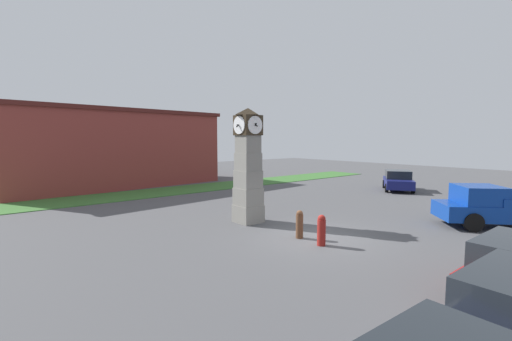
{
  "coord_description": "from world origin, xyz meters",
  "views": [
    {
      "loc": [
        -10.32,
        -8.78,
        3.91
      ],
      "look_at": [
        -0.2,
        3.47,
        2.45
      ],
      "focal_mm": 24.0,
      "sensor_mm": 36.0,
      "label": 1
    }
  ],
  "objects_px": {
    "clock_tower": "(248,168)",
    "pickup_truck": "(499,207)",
    "car_far_lot": "(398,180)",
    "bollard_mid_row": "(300,224)",
    "bollard_near_tower": "(321,230)"
  },
  "relations": [
    {
      "from": "clock_tower",
      "to": "car_far_lot",
      "type": "bearing_deg",
      "value": 2.19
    },
    {
      "from": "clock_tower",
      "to": "pickup_truck",
      "type": "distance_m",
      "value": 11.28
    },
    {
      "from": "bollard_near_tower",
      "to": "car_far_lot",
      "type": "bearing_deg",
      "value": 18.56
    },
    {
      "from": "bollard_near_tower",
      "to": "bollard_mid_row",
      "type": "relative_size",
      "value": 1.02
    },
    {
      "from": "bollard_near_tower",
      "to": "bollard_mid_row",
      "type": "xyz_separation_m",
      "value": [
        0.06,
        1.15,
        -0.01
      ]
    },
    {
      "from": "bollard_mid_row",
      "to": "pickup_truck",
      "type": "xyz_separation_m",
      "value": [
        8.05,
        -4.45,
        0.36
      ]
    },
    {
      "from": "bollard_mid_row",
      "to": "pickup_truck",
      "type": "relative_size",
      "value": 0.23
    },
    {
      "from": "pickup_truck",
      "to": "bollard_near_tower",
      "type": "bearing_deg",
      "value": 157.87
    },
    {
      "from": "pickup_truck",
      "to": "clock_tower",
      "type": "bearing_deg",
      "value": 135.66
    },
    {
      "from": "bollard_mid_row",
      "to": "car_far_lot",
      "type": "bearing_deg",
      "value": 14.61
    },
    {
      "from": "car_far_lot",
      "to": "pickup_truck",
      "type": "bearing_deg",
      "value": -129.96
    },
    {
      "from": "car_far_lot",
      "to": "pickup_truck",
      "type": "relative_size",
      "value": 0.85
    },
    {
      "from": "pickup_truck",
      "to": "car_far_lot",
      "type": "bearing_deg",
      "value": 50.04
    },
    {
      "from": "clock_tower",
      "to": "pickup_truck",
      "type": "bearing_deg",
      "value": -44.34
    },
    {
      "from": "car_far_lot",
      "to": "pickup_truck",
      "type": "height_order",
      "value": "pickup_truck"
    }
  ]
}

